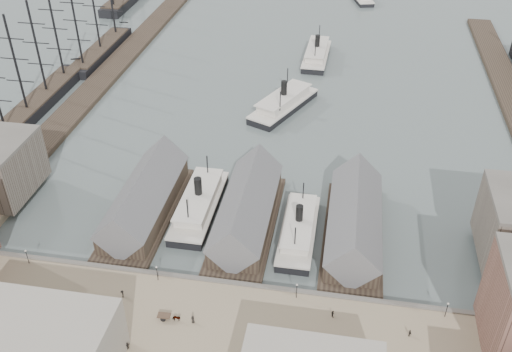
# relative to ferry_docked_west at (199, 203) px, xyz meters

# --- Properties ---
(ground) EXTENTS (900.00, 900.00, 0.00)m
(ground) POSITION_rel_ferry_docked_west_xyz_m (13.00, -20.48, -2.51)
(ground) COLOR #4E5A59
(ground) RESTS_ON ground
(quay) EXTENTS (180.00, 30.00, 2.00)m
(quay) POSITION_rel_ferry_docked_west_xyz_m (13.00, -40.48, -1.51)
(quay) COLOR #88765C
(quay) RESTS_ON ground
(seawall) EXTENTS (180.00, 1.20, 2.30)m
(seawall) POSITION_rel_ferry_docked_west_xyz_m (13.00, -25.68, -1.36)
(seawall) COLOR #59544C
(seawall) RESTS_ON ground
(west_wharf) EXTENTS (10.00, 220.00, 1.60)m
(west_wharf) POSITION_rel_ferry_docked_west_xyz_m (-55.00, 79.52, -1.71)
(west_wharf) COLOR #2D231C
(west_wharf) RESTS_ON ground
(ferry_shed_west) EXTENTS (14.00, 42.00, 12.60)m
(ferry_shed_west) POSITION_rel_ferry_docked_west_xyz_m (-13.00, -3.60, 2.13)
(ferry_shed_west) COLOR #2D231C
(ferry_shed_west) RESTS_ON ground
(ferry_shed_center) EXTENTS (14.00, 42.00, 12.60)m
(ferry_shed_center) POSITION_rel_ferry_docked_west_xyz_m (13.00, -3.60, 2.13)
(ferry_shed_center) COLOR #2D231C
(ferry_shed_center) RESTS_ON ground
(ferry_shed_east) EXTENTS (14.00, 42.00, 12.60)m
(ferry_shed_east) POSITION_rel_ferry_docked_west_xyz_m (39.00, -3.60, 2.13)
(ferry_shed_east) COLOR #2D231C
(ferry_shed_east) RESTS_ON ground
(street_bldg_west) EXTENTS (30.00, 16.00, 12.00)m
(street_bldg_west) POSITION_rel_ferry_docked_west_xyz_m (-17.00, -52.48, 5.49)
(street_bldg_west) COLOR gray
(street_bldg_west) RESTS_ON quay
(lamp_post_far_w) EXTENTS (0.44, 0.44, 3.92)m
(lamp_post_far_w) POSITION_rel_ferry_docked_west_xyz_m (-32.00, -27.48, 2.20)
(lamp_post_far_w) COLOR black
(lamp_post_far_w) RESTS_ON quay
(lamp_post_near_w) EXTENTS (0.44, 0.44, 3.92)m
(lamp_post_near_w) POSITION_rel_ferry_docked_west_xyz_m (-2.00, -27.48, 2.20)
(lamp_post_near_w) COLOR black
(lamp_post_near_w) RESTS_ON quay
(lamp_post_near_e) EXTENTS (0.44, 0.44, 3.92)m
(lamp_post_near_e) POSITION_rel_ferry_docked_west_xyz_m (28.00, -27.48, 2.20)
(lamp_post_near_e) COLOR black
(lamp_post_near_e) RESTS_ON quay
(lamp_post_far_e) EXTENTS (0.44, 0.44, 3.92)m
(lamp_post_far_e) POSITION_rel_ferry_docked_west_xyz_m (58.00, -27.48, 2.20)
(lamp_post_far_e) COLOR black
(lamp_post_far_e) RESTS_ON quay
(ferry_docked_west) EXTENTS (8.99, 29.97, 10.70)m
(ferry_docked_west) POSITION_rel_ferry_docked_west_xyz_m (0.00, 0.00, 0.00)
(ferry_docked_west) COLOR black
(ferry_docked_west) RESTS_ON ground
(ferry_docked_east) EXTENTS (8.12, 27.07, 9.67)m
(ferry_docked_east) POSITION_rel_ferry_docked_west_xyz_m (26.00, -5.45, -0.24)
(ferry_docked_east) COLOR black
(ferry_docked_east) RESTS_ON ground
(ferry_open_near) EXTENTS (21.14, 32.10, 11.07)m
(ferry_open_near) POSITION_rel_ferry_docked_west_xyz_m (13.75, 58.73, 0.09)
(ferry_open_near) COLOR black
(ferry_open_near) RESTS_ON ground
(ferry_open_mid) EXTENTS (9.67, 30.10, 10.68)m
(ferry_open_mid) POSITION_rel_ferry_docked_west_xyz_m (20.99, 103.38, -0.01)
(ferry_open_mid) COLOR black
(ferry_open_mid) RESTS_ON ground
(sailing_ship_near) EXTENTS (8.41, 57.90, 34.55)m
(sailing_ship_near) POSITION_rel_ferry_docked_west_xyz_m (-67.90, 45.64, 0.03)
(sailing_ship_near) COLOR black
(sailing_ship_near) RESTS_ON ground
(sailing_ship_mid) EXTENTS (8.23, 47.55, 33.83)m
(sailing_ship_mid) POSITION_rel_ferry_docked_west_xyz_m (-65.08, 92.69, -0.09)
(sailing_ship_mid) COLOR black
(sailing_ship_mid) RESTS_ON ground
(horse_cart_center) EXTENTS (4.84, 1.62, 1.50)m
(horse_cart_center) POSITION_rel_ferry_docked_west_xyz_m (4.35, -37.86, 0.27)
(horse_cart_center) COLOR black
(horse_cart_center) RESTS_ON quay
(pedestrian_1) EXTENTS (1.07, 1.12, 1.81)m
(pedestrian_1) POSITION_rel_ferry_docked_west_xyz_m (-22.72, -38.94, 0.40)
(pedestrian_1) COLOR black
(pedestrian_1) RESTS_ON quay
(pedestrian_2) EXTENTS (1.06, 1.33, 1.80)m
(pedestrian_2) POSITION_rel_ferry_docked_west_xyz_m (-7.65, -33.57, 0.39)
(pedestrian_2) COLOR black
(pedestrian_2) RESTS_ON quay
(pedestrian_3) EXTENTS (0.97, 1.07, 1.75)m
(pedestrian_3) POSITION_rel_ferry_docked_west_xyz_m (-1.85, -46.03, 0.37)
(pedestrian_3) COLOR black
(pedestrian_3) RESTS_ON quay
(pedestrian_4) EXTENTS (1.04, 0.94, 1.79)m
(pedestrian_4) POSITION_rel_ferry_docked_west_xyz_m (8.56, -37.65, 0.38)
(pedestrian_4) COLOR black
(pedestrian_4) RESTS_ON quay
(pedestrian_5) EXTENTS (0.75, 0.73, 1.67)m
(pedestrian_5) POSITION_rel_ferry_docked_west_xyz_m (21.44, -43.06, 0.32)
(pedestrian_5) COLOR black
(pedestrian_5) RESTS_ON quay
(pedestrian_6) EXTENTS (0.97, 0.97, 1.58)m
(pedestrian_6) POSITION_rel_ferry_docked_west_xyz_m (35.75, -31.31, 0.28)
(pedestrian_6) COLOR black
(pedestrian_6) RESTS_ON quay
(pedestrian_8) EXTENTS (0.84, 0.99, 1.58)m
(pedestrian_8) POSITION_rel_ferry_docked_west_xyz_m (50.71, -33.66, 0.28)
(pedestrian_8) COLOR black
(pedestrian_8) RESTS_ON quay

